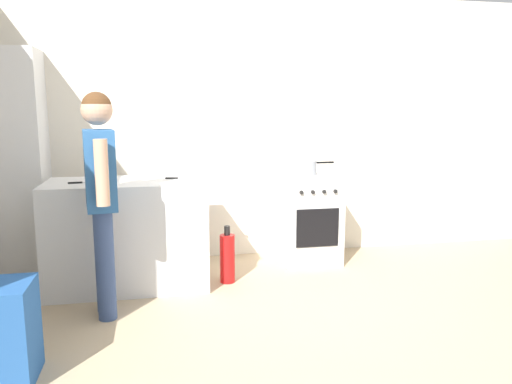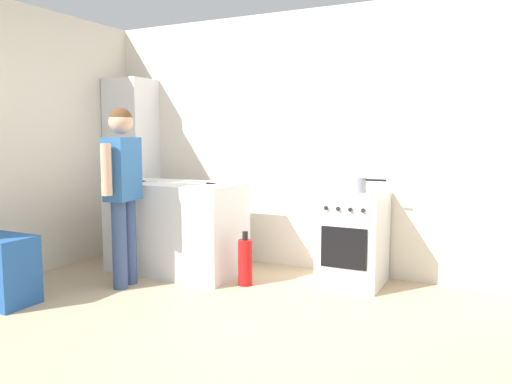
% 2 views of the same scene
% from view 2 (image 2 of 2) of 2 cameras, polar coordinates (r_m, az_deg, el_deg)
% --- Properties ---
extents(ground_plane, '(8.00, 8.00, 0.00)m').
position_cam_2_polar(ground_plane, '(3.52, -2.15, -16.40)').
color(ground_plane, tan).
extents(back_wall, '(6.00, 0.10, 2.60)m').
position_cam_2_polar(back_wall, '(5.04, 8.57, 5.66)').
color(back_wall, silver).
rests_on(back_wall, ground).
extents(side_wall_left, '(0.10, 3.10, 2.60)m').
position_cam_2_polar(side_wall_left, '(5.27, -25.63, 5.13)').
color(side_wall_left, silver).
rests_on(side_wall_left, ground).
extents(counter_unit, '(1.30, 0.70, 0.90)m').
position_cam_2_polar(counter_unit, '(5.06, -9.07, -4.02)').
color(counter_unit, silver).
rests_on(counter_unit, ground).
extents(oven_left, '(0.54, 0.62, 0.85)m').
position_cam_2_polar(oven_left, '(4.67, 11.06, -5.24)').
color(oven_left, white).
rests_on(oven_left, ground).
extents(pot, '(0.35, 0.17, 0.14)m').
position_cam_2_polar(pot, '(4.65, 11.48, 0.84)').
color(pot, gray).
rests_on(pot, oven_left).
extents(knife_utility, '(0.25, 0.06, 0.01)m').
position_cam_2_polar(knife_utility, '(5.15, -12.52, 1.20)').
color(knife_utility, silver).
rests_on(knife_utility, counter_unit).
extents(knife_bread, '(0.35, 0.08, 0.01)m').
position_cam_2_polar(knife_bread, '(4.77, -4.14, 0.91)').
color(knife_bread, silver).
rests_on(knife_bread, counter_unit).
extents(person, '(0.25, 0.56, 1.61)m').
position_cam_2_polar(person, '(4.60, -14.99, 1.15)').
color(person, '#384C7A').
rests_on(person, ground).
extents(fire_extinguisher, '(0.13, 0.13, 0.50)m').
position_cam_2_polar(fire_extinguisher, '(4.60, -1.24, -7.99)').
color(fire_extinguisher, red).
rests_on(fire_extinguisher, ground).
extents(recycling_crate_lower, '(0.52, 0.36, 0.28)m').
position_cam_2_polar(recycling_crate_lower, '(4.62, -26.97, -9.65)').
color(recycling_crate_lower, '#235193').
rests_on(recycling_crate_lower, ground).
extents(recycling_crate_upper, '(0.52, 0.36, 0.28)m').
position_cam_2_polar(recycling_crate_upper, '(4.55, -27.15, -6.25)').
color(recycling_crate_upper, '#235193').
rests_on(recycling_crate_upper, recycling_crate_lower).
extents(larder_cabinet, '(0.48, 0.44, 2.00)m').
position_cam_2_polar(larder_cabinet, '(5.95, -13.92, 2.78)').
color(larder_cabinet, silver).
rests_on(larder_cabinet, ground).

